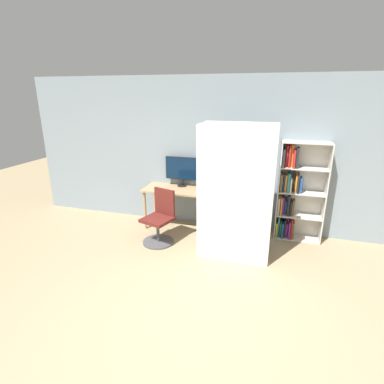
{
  "coord_description": "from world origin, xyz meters",
  "views": [
    {
      "loc": [
        0.72,
        -2.36,
        2.4
      ],
      "look_at": [
        -0.41,
        1.54,
        1.05
      ],
      "focal_mm": 28.0,
      "sensor_mm": 36.0,
      "label": 1
    }
  ],
  "objects_px": {
    "office_chair": "(160,222)",
    "mattress_near": "(235,197)",
    "bookshelf": "(295,193)",
    "monitor": "(182,169)",
    "mattress_far": "(238,189)"
  },
  "relations": [
    {
      "from": "monitor",
      "to": "mattress_near",
      "type": "distance_m",
      "value": 1.55
    },
    {
      "from": "office_chair",
      "to": "monitor",
      "type": "bearing_deg",
      "value": 81.29
    },
    {
      "from": "bookshelf",
      "to": "mattress_far",
      "type": "height_order",
      "value": "mattress_far"
    },
    {
      "from": "office_chair",
      "to": "mattress_near",
      "type": "relative_size",
      "value": 0.45
    },
    {
      "from": "monitor",
      "to": "bookshelf",
      "type": "bearing_deg",
      "value": -0.74
    },
    {
      "from": "monitor",
      "to": "office_chair",
      "type": "xyz_separation_m",
      "value": [
        -0.13,
        -0.83,
        -0.71
      ]
    },
    {
      "from": "bookshelf",
      "to": "mattress_near",
      "type": "height_order",
      "value": "mattress_near"
    },
    {
      "from": "office_chair",
      "to": "bookshelf",
      "type": "xyz_separation_m",
      "value": [
        2.12,
        0.8,
        0.46
      ]
    },
    {
      "from": "mattress_near",
      "to": "monitor",
      "type": "bearing_deg",
      "value": 136.95
    },
    {
      "from": "monitor",
      "to": "mattress_far",
      "type": "relative_size",
      "value": 0.31
    },
    {
      "from": "office_chair",
      "to": "mattress_near",
      "type": "bearing_deg",
      "value": -10.46
    },
    {
      "from": "mattress_near",
      "to": "bookshelf",
      "type": "bearing_deg",
      "value": 50.21
    },
    {
      "from": "monitor",
      "to": "office_chair",
      "type": "bearing_deg",
      "value": -98.71
    },
    {
      "from": "mattress_near",
      "to": "mattress_far",
      "type": "relative_size",
      "value": 1.0
    },
    {
      "from": "monitor",
      "to": "bookshelf",
      "type": "relative_size",
      "value": 0.37
    }
  ]
}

